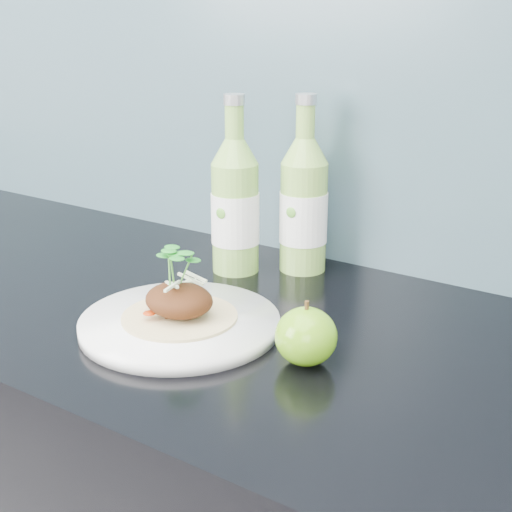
{
  "coord_description": "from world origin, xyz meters",
  "views": [
    {
      "loc": [
        0.54,
        0.97,
        1.3
      ],
      "look_at": [
        0.06,
        1.68,
        1.0
      ],
      "focal_mm": 50.0,
      "sensor_mm": 36.0,
      "label": 1
    }
  ],
  "objects_px": {
    "cider_bottle_left": "(235,206)",
    "green_apple": "(306,336)",
    "dinner_plate": "(180,323)",
    "cider_bottle_right": "(304,206)"
  },
  "relations": [
    {
      "from": "cider_bottle_left",
      "to": "cider_bottle_right",
      "type": "relative_size",
      "value": 1.0
    },
    {
      "from": "green_apple",
      "to": "cider_bottle_right",
      "type": "height_order",
      "value": "cider_bottle_right"
    },
    {
      "from": "cider_bottle_left",
      "to": "cider_bottle_right",
      "type": "height_order",
      "value": "same"
    },
    {
      "from": "dinner_plate",
      "to": "green_apple",
      "type": "relative_size",
      "value": 2.91
    },
    {
      "from": "dinner_plate",
      "to": "cider_bottle_left",
      "type": "height_order",
      "value": "cider_bottle_left"
    },
    {
      "from": "green_apple",
      "to": "cider_bottle_left",
      "type": "relative_size",
      "value": 0.35
    },
    {
      "from": "dinner_plate",
      "to": "cider_bottle_left",
      "type": "bearing_deg",
      "value": 107.42
    },
    {
      "from": "dinner_plate",
      "to": "cider_bottle_right",
      "type": "distance_m",
      "value": 0.3
    },
    {
      "from": "green_apple",
      "to": "cider_bottle_right",
      "type": "xyz_separation_m",
      "value": [
        -0.17,
        0.28,
        0.07
      ]
    },
    {
      "from": "cider_bottle_left",
      "to": "green_apple",
      "type": "bearing_deg",
      "value": -16.02
    }
  ]
}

